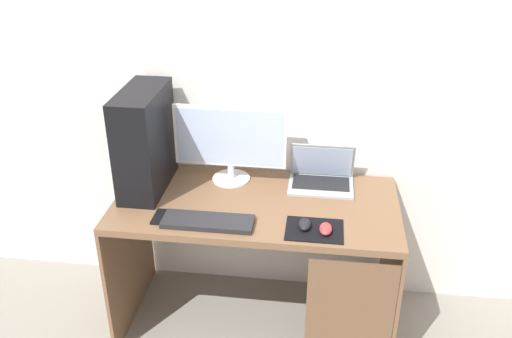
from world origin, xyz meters
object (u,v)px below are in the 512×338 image
object	(u,v)px
pc_tower	(145,140)
keyboard	(208,222)
cell_phone	(161,217)
mouse_left	(305,224)
laptop	(321,177)
mouse_right	(326,229)
monitor	(230,142)

from	to	relation	value
pc_tower	keyboard	bearing A→B (deg)	-39.62
pc_tower	cell_phone	world-z (taller)	pc_tower
keyboard	mouse_left	size ratio (longest dim) A/B	4.38
pc_tower	laptop	size ratio (longest dim) A/B	1.57
laptop	cell_phone	bearing A→B (deg)	-150.06
laptop	mouse_right	xyz separation A→B (m)	(0.03, -0.45, -0.02)
keyboard	mouse_right	size ratio (longest dim) A/B	4.38
pc_tower	mouse_right	distance (m)	0.99
keyboard	mouse_left	xyz separation A→B (m)	(0.44, 0.02, 0.01)
pc_tower	monitor	world-z (taller)	pc_tower
monitor	mouse_right	xyz separation A→B (m)	(0.50, -0.43, -0.20)
laptop	keyboard	bearing A→B (deg)	-138.60
monitor	mouse_right	size ratio (longest dim) A/B	6.00
mouse_left	cell_phone	xyz separation A→B (m)	(-0.67, 0.00, -0.02)
mouse_right	mouse_left	bearing A→B (deg)	165.26
laptop	keyboard	xyz separation A→B (m)	(-0.50, -0.44, -0.03)
pc_tower	laptop	bearing A→B (deg)	8.74
laptop	monitor	bearing A→B (deg)	-177.92
laptop	mouse_left	bearing A→B (deg)	-98.45
pc_tower	keyboard	size ratio (longest dim) A/B	1.24
monitor	cell_phone	xyz separation A→B (m)	(-0.26, -0.41, -0.21)
mouse_left	keyboard	bearing A→B (deg)	-177.41
monitor	laptop	distance (m)	0.50
keyboard	mouse_right	bearing A→B (deg)	-0.53
laptop	keyboard	distance (m)	0.67
mouse_left	mouse_right	distance (m)	0.10
keyboard	cell_phone	world-z (taller)	keyboard
keyboard	mouse_right	xyz separation A→B (m)	(0.54, -0.00, 0.01)
pc_tower	mouse_left	world-z (taller)	pc_tower
pc_tower	mouse_right	size ratio (longest dim) A/B	5.41
pc_tower	keyboard	world-z (taller)	pc_tower
monitor	keyboard	xyz separation A→B (m)	(-0.03, -0.43, -0.21)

